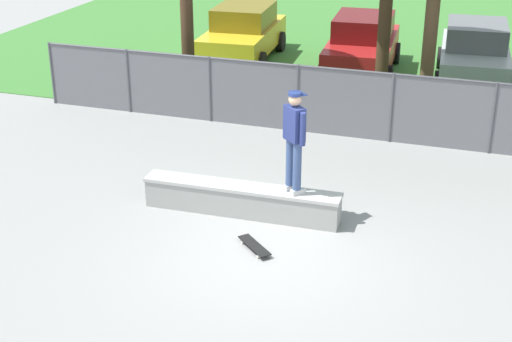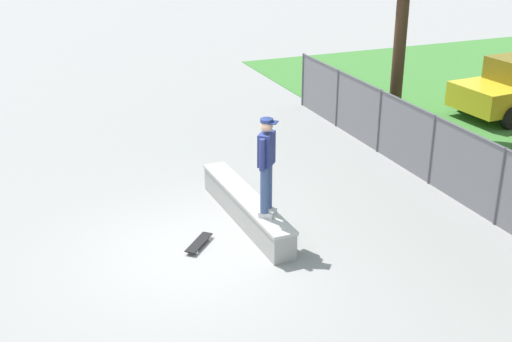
{
  "view_description": "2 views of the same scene",
  "coord_description": "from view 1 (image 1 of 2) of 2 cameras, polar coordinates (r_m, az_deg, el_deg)",
  "views": [
    {
      "loc": [
        3.24,
        -10.27,
        6.21
      ],
      "look_at": [
        -0.61,
        1.28,
        0.89
      ],
      "focal_mm": 52.86,
      "sensor_mm": 36.0,
      "label": 1
    },
    {
      "loc": [
        10.17,
        -2.98,
        5.97
      ],
      "look_at": [
        -0.41,
        1.3,
        1.25
      ],
      "focal_mm": 46.88,
      "sensor_mm": 36.0,
      "label": 2
    }
  ],
  "objects": [
    {
      "name": "skateboard",
      "position": [
        12.54,
        -0.12,
        -5.67
      ],
      "size": [
        0.73,
        0.69,
        0.09
      ],
      "color": "black",
      "rests_on": "ground"
    },
    {
      "name": "concrete_ledge",
      "position": [
        13.62,
        -1.1,
        -2.18
      ],
      "size": [
        3.64,
        0.58,
        0.57
      ],
      "color": "#999993",
      "rests_on": "ground"
    },
    {
      "name": "car_yellow",
      "position": [
        23.52,
        -0.98,
        10.41
      ],
      "size": [
        2.25,
        4.32,
        1.66
      ],
      "color": "gold",
      "rests_on": "ground"
    },
    {
      "name": "car_silver",
      "position": [
        22.02,
        16.22,
        8.56
      ],
      "size": [
        2.25,
        4.32,
        1.66
      ],
      "color": "#B7BABF",
      "rests_on": "ground"
    },
    {
      "name": "skateboarder",
      "position": [
        12.86,
        2.91,
        2.56
      ],
      "size": [
        0.48,
        0.44,
        1.84
      ],
      "color": "beige",
      "rests_on": "concrete_ledge"
    },
    {
      "name": "grass_strip",
      "position": [
        27.23,
        11.27,
        10.0
      ],
      "size": [
        27.16,
        20.0,
        0.02
      ],
      "primitive_type": "cube",
      "color": "#3D7A33",
      "rests_on": "ground"
    },
    {
      "name": "car_red",
      "position": [
        22.33,
        8.04,
        9.46
      ],
      "size": [
        2.25,
        4.32,
        1.66
      ],
      "color": "#B21E1E",
      "rests_on": "ground"
    },
    {
      "name": "ground_plane",
      "position": [
        12.43,
        0.79,
        -6.37
      ],
      "size": [
        80.0,
        80.0,
        0.0
      ],
      "primitive_type": "plane",
      "color": "gray"
    },
    {
      "name": "chainlink_fence",
      "position": [
        17.19,
        6.66,
        5.37
      ],
      "size": [
        15.23,
        0.07,
        1.6
      ],
      "color": "#4C4C51",
      "rests_on": "ground"
    }
  ]
}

